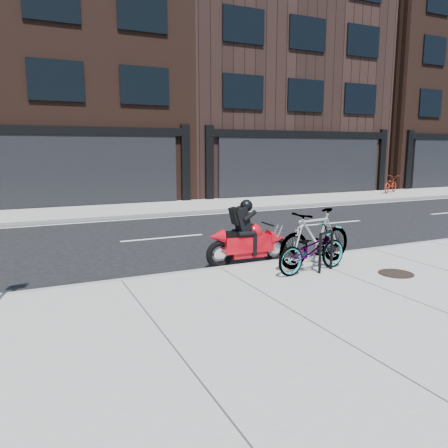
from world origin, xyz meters
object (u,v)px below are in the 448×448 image
bike_rack (326,248)px  manhole_cover (396,273)px  bicycle_front (312,249)px  bicycle_rear (316,237)px  motorcycle (251,238)px  bicycle_far (390,184)px

bike_rack → manhole_cover: bike_rack is taller
bicycle_front → bicycle_rear: (0.35, 0.38, 0.14)m
motorcycle → manhole_cover: size_ratio=2.95×
bike_rack → bicycle_rear: 0.49m
bike_rack → bicycle_far: bicycle_far is taller
motorcycle → bicycle_far: 16.96m
bicycle_rear → manhole_cover: size_ratio=2.94×
manhole_cover → bicycle_front: bearing=149.0°
motorcycle → manhole_cover: bearing=-45.8°
bike_rack → bicycle_front: bearing=160.4°
bike_rack → bicycle_front: (-0.26, 0.09, -0.02)m
bicycle_front → bike_rack: bearing=-118.1°
bike_rack → bicycle_rear: (0.09, 0.47, 0.12)m
bicycle_front → manhole_cover: (1.38, -0.83, -0.44)m
motorcycle → bicycle_front: bearing=-64.1°
bike_rack → bicycle_far: bearing=40.5°
bike_rack → bicycle_front: bicycle_front is taller
bicycle_front → manhole_cover: bicycle_front is taller
motorcycle → bike_rack: bearing=-57.3°
bicycle_rear → manhole_cover: bearing=31.4°
bicycle_rear → motorcycle: 1.39m
bicycle_far → manhole_cover: bearing=108.1°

